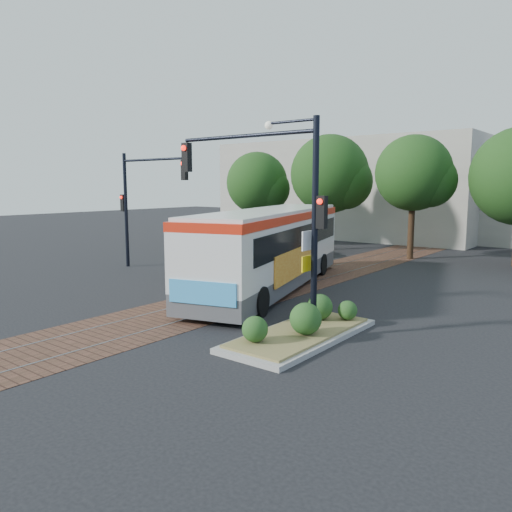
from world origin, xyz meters
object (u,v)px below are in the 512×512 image
object	(u,v)px
officer	(171,259)
parked_car	(299,245)
city_bus	(271,245)
traffic_island	(303,326)
signal_pole_main	(278,192)
signal_pole_left	(139,194)

from	to	relation	value
officer	parked_car	distance (m)	9.74
city_bus	traffic_island	distance (m)	7.07
officer	signal_pole_main	bearing A→B (deg)	145.88
parked_car	officer	bearing A→B (deg)	-178.28
city_bus	officer	world-z (taller)	city_bus
city_bus	signal_pole_left	bearing A→B (deg)	163.93
signal_pole_main	officer	distance (m)	11.13
city_bus	parked_car	xyz separation A→B (m)	(-4.68, 9.30, -1.24)
signal_pole_main	signal_pole_left	distance (m)	13.14
city_bus	parked_car	bearing A→B (deg)	100.08
signal_pole_left	officer	distance (m)	4.07
traffic_island	parked_car	bearing A→B (deg)	123.53
signal_pole_main	officer	bearing A→B (deg)	154.83
city_bus	traffic_island	size ratio (longest dim) A/B	2.44
signal_pole_main	officer	size ratio (longest dim) A/B	3.83
traffic_island	signal_pole_left	bearing A→B (deg)	159.64
city_bus	signal_pole_left	xyz separation A→B (m)	(-8.41, -0.08, 2.00)
traffic_island	signal_pole_left	xyz separation A→B (m)	(-13.19, 4.89, 3.54)
signal_pole_main	parked_car	bearing A→B (deg)	120.94
city_bus	signal_pole_main	distance (m)	6.62
traffic_island	officer	xyz separation A→B (m)	(-10.55, 4.60, 0.45)
parked_car	traffic_island	bearing A→B (deg)	-138.30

